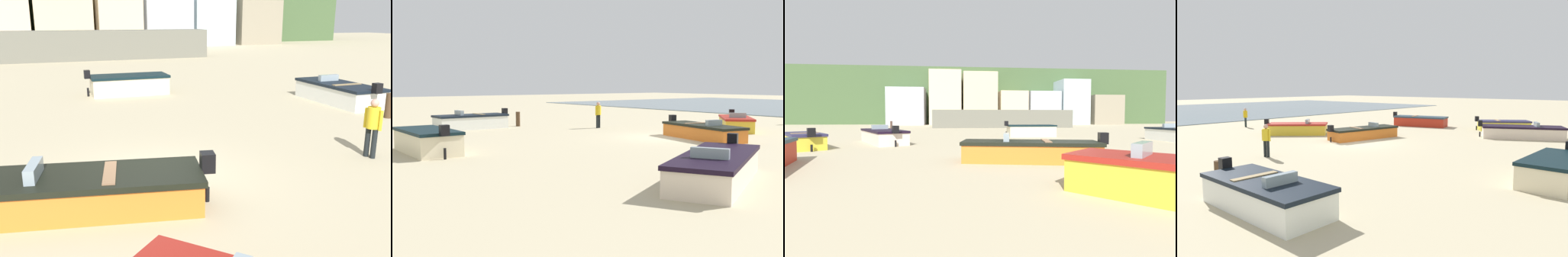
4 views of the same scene
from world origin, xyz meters
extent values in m
plane|color=#B8AB89|center=(0.00, 0.00, 0.00)|extent=(160.00, 160.00, 0.00)
cube|color=orange|center=(-1.67, -1.04, 0.31)|extent=(4.91, 2.38, 0.62)
cube|color=black|center=(-1.67, -1.04, 0.68)|extent=(5.02, 2.47, 0.12)
cube|color=black|center=(0.82, -1.54, 0.86)|extent=(0.34, 0.37, 0.40)
cylinder|color=black|center=(0.82, -1.54, 0.16)|extent=(0.12, 0.12, 0.31)
cube|color=#8C9EA8|center=(-2.47, -0.87, 0.88)|extent=(0.37, 0.90, 0.28)
cube|color=#8C6749|center=(-1.09, -1.16, 0.73)|extent=(0.48, 1.27, 0.08)
cube|color=beige|center=(1.96, 11.48, 0.42)|extent=(3.72, 1.69, 0.83)
cube|color=black|center=(1.96, 11.48, 0.89)|extent=(3.82, 1.77, 0.12)
cube|color=black|center=(-0.07, 11.51, 1.07)|extent=(0.29, 0.32, 0.40)
cylinder|color=black|center=(-0.07, 11.51, 0.21)|extent=(0.10, 0.10, 0.42)
cube|color=gold|center=(-0.07, -6.00, 0.35)|extent=(3.88, 4.04, 0.69)
cube|color=maroon|center=(-0.07, -6.00, 0.75)|extent=(4.01, 4.17, 0.12)
cube|color=black|center=(1.42, -7.63, 0.93)|extent=(0.43, 0.42, 0.40)
cylinder|color=black|center=(1.42, -7.63, 0.17)|extent=(0.14, 0.14, 0.35)
cube|color=#8C9EA8|center=(-0.55, -5.47, 0.95)|extent=(0.82, 0.77, 0.28)
cube|color=white|center=(10.26, 6.05, 0.38)|extent=(1.67, 4.21, 0.76)
cube|color=black|center=(10.26, 6.05, 0.82)|extent=(1.75, 4.31, 0.12)
cube|color=black|center=(10.25, 3.77, 1.00)|extent=(0.32, 0.28, 0.40)
cylinder|color=black|center=(10.25, 3.77, 0.19)|extent=(0.10, 0.10, 0.38)
cube|color=#8C9EA8|center=(10.27, 6.79, 1.02)|extent=(0.99, 0.21, 0.28)
cube|color=#8F784F|center=(10.26, 5.53, 0.87)|extent=(1.40, 0.25, 0.08)
cube|color=beige|center=(-8.64, 6.92, 0.35)|extent=(3.75, 5.24, 0.70)
cube|color=black|center=(-8.64, 6.92, 0.76)|extent=(3.86, 5.37, 0.12)
cube|color=black|center=(-7.43, 4.51, 0.94)|extent=(0.41, 0.39, 0.40)
cylinder|color=black|center=(-7.43, 4.51, 0.18)|extent=(0.13, 0.13, 0.35)
cube|color=#8C9EA8|center=(-9.04, 7.71, 0.96)|extent=(0.99, 0.63, 0.28)
cylinder|color=#47321F|center=(10.08, 2.92, 0.47)|extent=(0.28, 0.28, 0.94)
cylinder|color=black|center=(6.06, -0.59, 0.41)|extent=(0.17, 0.17, 0.82)
cylinder|color=black|center=(6.01, -0.39, 0.41)|extent=(0.17, 0.17, 0.82)
cylinder|color=gold|center=(6.03, -0.49, 1.11)|extent=(0.41, 0.41, 0.58)
cylinder|color=gold|center=(6.09, -0.71, 1.07)|extent=(0.11, 0.11, 0.54)
cylinder|color=gold|center=(5.98, -0.28, 1.07)|extent=(0.11, 0.11, 0.54)
sphere|color=tan|center=(6.03, -0.49, 1.51)|extent=(0.27, 0.27, 0.22)
camera|label=1|loc=(-2.21, -8.87, 3.68)|focal=38.11mm
camera|label=2|loc=(-16.88, 17.68, 2.80)|focal=43.42mm
camera|label=3|loc=(-4.42, -10.84, 1.61)|focal=25.85mm
camera|label=4|loc=(15.56, 14.54, 3.46)|focal=32.42mm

